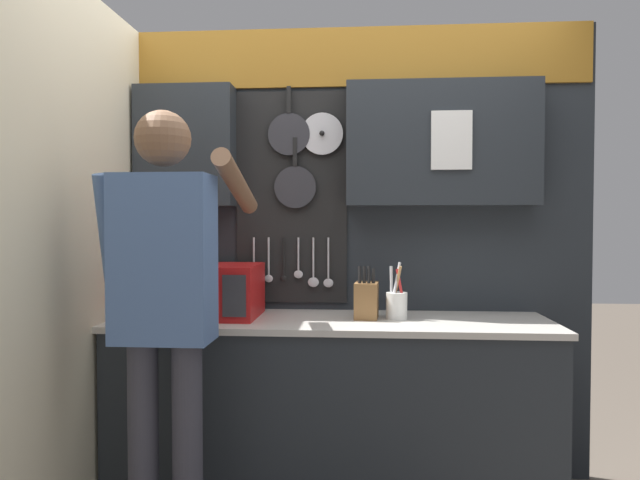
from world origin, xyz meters
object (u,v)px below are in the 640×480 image
microwave (208,291)px  person (165,292)px  knife_block (366,300)px  utensil_crock (397,304)px

microwave → person: (-0.01, -0.58, 0.07)m
microwave → knife_block: 0.79m
knife_block → person: (-0.80, -0.58, 0.10)m
utensil_crock → microwave: bearing=-179.9°
microwave → knife_block: (0.79, 0.00, -0.04)m
microwave → knife_block: bearing=0.0°
microwave → person: bearing=-91.3°
knife_block → person: 1.00m
utensil_crock → person: (-0.95, -0.58, 0.12)m
microwave → knife_block: size_ratio=1.94×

